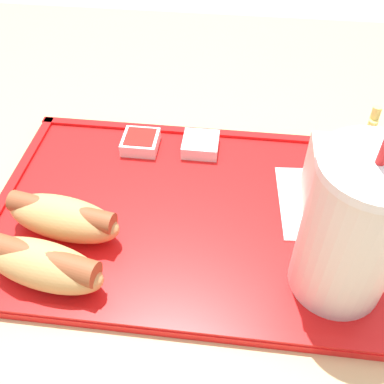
% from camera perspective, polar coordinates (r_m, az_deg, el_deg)
% --- Properties ---
extents(dining_table, '(1.11, 1.09, 0.72)m').
position_cam_1_polar(dining_table, '(0.82, -0.14, -20.09)').
color(dining_table, tan).
rests_on(dining_table, ground_plane).
extents(food_tray, '(0.45, 0.30, 0.01)m').
position_cam_1_polar(food_tray, '(0.51, 0.00, -2.72)').
color(food_tray, red).
rests_on(food_tray, dining_table).
extents(paper_napkin, '(0.14, 0.12, 0.00)m').
position_cam_1_polar(paper_napkin, '(0.54, 18.09, -1.39)').
color(paper_napkin, white).
rests_on(paper_napkin, food_tray).
extents(soda_cup, '(0.09, 0.09, 0.19)m').
position_cam_1_polar(soda_cup, '(0.41, 19.78, -4.56)').
color(soda_cup, silver).
rests_on(soda_cup, food_tray).
extents(hot_dog_far, '(0.13, 0.07, 0.05)m').
position_cam_1_polar(hot_dog_far, '(0.46, -18.42, -8.66)').
color(hot_dog_far, tan).
rests_on(hot_dog_far, food_tray).
extents(hot_dog_near, '(0.13, 0.07, 0.05)m').
position_cam_1_polar(hot_dog_near, '(0.49, -16.05, -3.10)').
color(hot_dog_near, tan).
rests_on(hot_dog_near, food_tray).
extents(fries_carton, '(0.08, 0.06, 0.12)m').
position_cam_1_polar(fries_carton, '(0.52, 18.61, 1.90)').
color(fries_carton, silver).
rests_on(fries_carton, food_tray).
extents(sauce_cup_mayo, '(0.05, 0.05, 0.02)m').
position_cam_1_polar(sauce_cup_mayo, '(0.58, 0.81, 6.12)').
color(sauce_cup_mayo, silver).
rests_on(sauce_cup_mayo, food_tray).
extents(sauce_cup_ketchup, '(0.05, 0.05, 0.02)m').
position_cam_1_polar(sauce_cup_ketchup, '(0.59, -6.55, 6.37)').
color(sauce_cup_ketchup, silver).
rests_on(sauce_cup_ketchup, food_tray).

